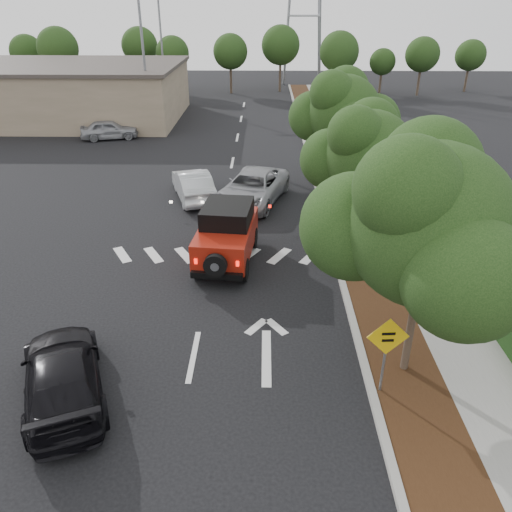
{
  "coord_description": "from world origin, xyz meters",
  "views": [
    {
      "loc": [
        1.9,
        -10.81,
        8.73
      ],
      "look_at": [
        1.66,
        3.0,
        1.55
      ],
      "focal_mm": 35.0,
      "sensor_mm": 36.0,
      "label": 1
    }
  ],
  "objects_px": {
    "red_jeep": "(227,233)",
    "silver_suv_ahead": "(252,188)",
    "black_suv_oncoming": "(63,375)",
    "speed_hump_sign": "(387,346)"
  },
  "relations": [
    {
      "from": "red_jeep",
      "to": "speed_hump_sign",
      "type": "distance_m",
      "value": 8.27
    },
    {
      "from": "red_jeep",
      "to": "silver_suv_ahead",
      "type": "height_order",
      "value": "red_jeep"
    },
    {
      "from": "red_jeep",
      "to": "silver_suv_ahead",
      "type": "bearing_deg",
      "value": 88.33
    },
    {
      "from": "silver_suv_ahead",
      "to": "speed_hump_sign",
      "type": "distance_m",
      "value": 13.38
    },
    {
      "from": "silver_suv_ahead",
      "to": "black_suv_oncoming",
      "type": "bearing_deg",
      "value": -90.8
    },
    {
      "from": "black_suv_oncoming",
      "to": "silver_suv_ahead",
      "type": "bearing_deg",
      "value": -130.14
    },
    {
      "from": "black_suv_oncoming",
      "to": "speed_hump_sign",
      "type": "distance_m",
      "value": 7.77
    },
    {
      "from": "red_jeep",
      "to": "speed_hump_sign",
      "type": "bearing_deg",
      "value": -53.2
    },
    {
      "from": "red_jeep",
      "to": "black_suv_oncoming",
      "type": "xyz_separation_m",
      "value": [
        -3.49,
        -7.29,
        -0.44
      ]
    },
    {
      "from": "black_suv_oncoming",
      "to": "speed_hump_sign",
      "type": "xyz_separation_m",
      "value": [
        7.72,
        0.19,
        0.83
      ]
    }
  ]
}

